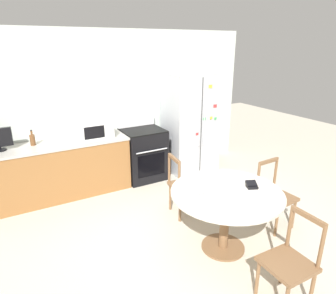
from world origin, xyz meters
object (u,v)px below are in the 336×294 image
dining_chair_far (184,186)px  counter_bottle (33,139)px  dining_chair_right (275,196)px  microwave (94,129)px  oven_range (143,154)px  candle_glass (236,190)px  refrigerator (190,123)px  dining_chair_near (290,263)px  wallet (252,185)px

dining_chair_far → counter_bottle: bearing=-123.6°
dining_chair_right → microwave: bearing=-55.7°
counter_bottle → dining_chair_far: size_ratio=0.26×
dining_chair_far → oven_range: bearing=-173.9°
microwave → oven_range: bearing=-0.7°
dining_chair_far → candle_glass: size_ratio=11.22×
refrigerator → dining_chair_far: bearing=-126.1°
dining_chair_near → candle_glass: size_ratio=11.22×
oven_range → microwave: size_ratio=1.95×
dining_chair_right → candle_glass: dining_chair_right is taller
counter_bottle → dining_chair_right: bearing=-41.6°
candle_glass → dining_chair_right: bearing=9.3°
counter_bottle → wallet: (2.07, -2.48, -0.20)m
refrigerator → wallet: refrigerator is taller
oven_range → dining_chair_near: size_ratio=1.20×
counter_bottle → dining_chair_near: counter_bottle is taller
microwave → dining_chair_near: 3.40m
microwave → dining_chair_near: (0.84, -3.24, -0.60)m
dining_chair_near → dining_chair_right: size_ratio=1.00×
refrigerator → wallet: size_ratio=11.28×
oven_range → dining_chair_right: (0.87, -2.26, -0.03)m
microwave → dining_chair_near: microwave is taller
microwave → dining_chair_right: bearing=-52.8°
dining_chair_near → dining_chair_right: 1.31m
counter_bottle → dining_chair_right: (2.65, -2.35, -0.56)m
microwave → candle_glass: (0.90, -2.40, -0.24)m
dining_chair_right → refrigerator: bearing=-95.9°
microwave → wallet: 2.66m
dining_chair_near → candle_glass: (0.06, 0.83, 0.37)m
microwave → candle_glass: 2.58m
wallet → oven_range: bearing=96.8°
refrigerator → counter_bottle: 2.77m
dining_chair_right → oven_range: bearing=-71.9°
oven_range → dining_chair_right: 2.42m
counter_bottle → dining_chair_far: counter_bottle is taller
oven_range → wallet: (0.29, -2.39, 0.32)m
candle_glass → wallet: (0.24, 0.01, -0.01)m
dining_chair_right → wallet: bearing=9.4°
oven_range → candle_glass: bearing=-89.0°
refrigerator → wallet: (-0.70, -2.35, -0.13)m
microwave → refrigerator: bearing=-1.5°
dining_chair_far → wallet: (0.31, -0.97, 0.36)m
wallet → dining_chair_far: bearing=107.8°
refrigerator → microwave: 1.84m
refrigerator → counter_bottle: size_ratio=7.73×
microwave → dining_chair_right: 2.91m
refrigerator → microwave: refrigerator is taller
microwave → wallet: bearing=-64.6°
wallet → dining_chair_right: bearing=12.2°
dining_chair_far → dining_chair_near: same height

